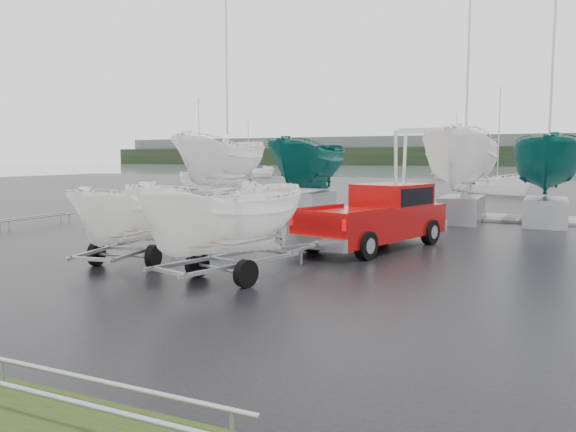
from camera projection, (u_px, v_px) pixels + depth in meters
The scene contains 18 objects.
ground_plane at pixel (183, 250), 16.77m from camera, with size 120.00×120.00×0.00m, color black.
lake at pixel (494, 172), 106.84m from camera, with size 300.00×300.00×0.00m, color slate.
dock at pixel (335, 211), 28.47m from camera, with size 30.00×3.00×0.12m, color gray.
treeline at pixel (516, 156), 169.58m from camera, with size 300.00×8.00×6.00m, color black.
far_hill at pixel (517, 150), 176.57m from camera, with size 300.00×6.00×10.00m, color #4C5651.
pickup_truck at pixel (380, 214), 17.30m from camera, with size 3.48×6.11×1.93m.
trailer_hitched at pixel (226, 155), 12.32m from camera, with size 2.20×3.79×5.18m.
trailer_parked at pixel (126, 165), 14.09m from camera, with size 1.91×3.76×4.74m.
boat_hoist at pixel (432, 159), 26.17m from camera, with size 3.30×2.18×4.12m.
keelboat_0 at pixel (222, 124), 28.49m from camera, with size 2.77×3.20×10.95m.
keelboat_1 at pixel (310, 132), 26.72m from camera, with size 2.50×3.20×7.75m.
keelboat_2 at pixel (465, 116), 23.48m from camera, with size 2.81×3.20×10.99m.
keelboat_3 at pixel (549, 128), 22.43m from camera, with size 2.48×3.20×10.65m.
mast_rack_0 at pixel (4, 221), 21.43m from camera, with size 0.56×6.50×0.06m.
moored_boat_0 at pixel (200, 188), 50.44m from camera, with size 3.49×3.47×11.29m.
moored_boat_1 at pixel (455, 180), 68.67m from camera, with size 3.89×3.88×11.65m.
moored_boat_2 at pixel (497, 194), 42.54m from camera, with size 3.73×3.72×11.46m.
moored_boat_4 at pixel (249, 177), 77.33m from camera, with size 3.47×3.43×11.54m.
Camera 1 is at (9.87, -13.68, 2.77)m, focal length 35.00 mm.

